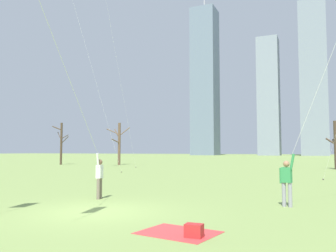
{
  "coord_description": "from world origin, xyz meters",
  "views": [
    {
      "loc": [
        6.74,
        -9.69,
        1.97
      ],
      "look_at": [
        0.0,
        6.0,
        3.18
      ],
      "focal_mm": 37.63,
      "sensor_mm": 36.0,
      "label": 1
    }
  ],
  "objects_px": {
    "kite_flyer_foreground_left_blue": "(308,124)",
    "bare_tree_rightmost": "(119,142)",
    "bare_tree_left_of_center": "(61,142)",
    "picnic_spot": "(187,231)",
    "bare_tree_center": "(336,144)",
    "kite_flyer_far_back_purple": "(78,118)"
  },
  "relations": [
    {
      "from": "kite_flyer_foreground_left_blue",
      "to": "bare_tree_rightmost",
      "type": "bearing_deg",
      "value": 130.71
    },
    {
      "from": "bare_tree_left_of_center",
      "to": "bare_tree_rightmost",
      "type": "xyz_separation_m",
      "value": [
        8.29,
        2.15,
        -0.07
      ]
    },
    {
      "from": "picnic_spot",
      "to": "bare_tree_center",
      "type": "distance_m",
      "value": 34.0
    },
    {
      "from": "bare_tree_rightmost",
      "to": "kite_flyer_far_back_purple",
      "type": "bearing_deg",
      "value": -60.99
    },
    {
      "from": "kite_flyer_foreground_left_blue",
      "to": "bare_tree_rightmost",
      "type": "distance_m",
      "value": 38.81
    },
    {
      "from": "bare_tree_left_of_center",
      "to": "bare_tree_rightmost",
      "type": "bearing_deg",
      "value": 14.56
    },
    {
      "from": "kite_flyer_far_back_purple",
      "to": "bare_tree_left_of_center",
      "type": "relative_size",
      "value": 1.67
    },
    {
      "from": "kite_flyer_foreground_left_blue",
      "to": "kite_flyer_far_back_purple",
      "type": "height_order",
      "value": "kite_flyer_foreground_left_blue"
    },
    {
      "from": "kite_flyer_foreground_left_blue",
      "to": "picnic_spot",
      "type": "xyz_separation_m",
      "value": [
        -2.57,
        -5.05,
        -2.78
      ]
    },
    {
      "from": "bare_tree_rightmost",
      "to": "picnic_spot",
      "type": "bearing_deg",
      "value": -56.58
    },
    {
      "from": "kite_flyer_far_back_purple",
      "to": "picnic_spot",
      "type": "height_order",
      "value": "kite_flyer_far_back_purple"
    },
    {
      "from": "kite_flyer_foreground_left_blue",
      "to": "picnic_spot",
      "type": "bearing_deg",
      "value": -116.95
    },
    {
      "from": "bare_tree_center",
      "to": "bare_tree_rightmost",
      "type": "xyz_separation_m",
      "value": [
        -27.3,
        0.87,
        0.43
      ]
    },
    {
      "from": "kite_flyer_foreground_left_blue",
      "to": "kite_flyer_far_back_purple",
      "type": "xyz_separation_m",
      "value": [
        -7.38,
        -2.93,
        0.23
      ]
    },
    {
      "from": "picnic_spot",
      "to": "bare_tree_rightmost",
      "type": "xyz_separation_m",
      "value": [
        -22.74,
        34.47,
        3.04
      ]
    },
    {
      "from": "picnic_spot",
      "to": "bare_tree_left_of_center",
      "type": "bearing_deg",
      "value": 133.84
    },
    {
      "from": "bare_tree_left_of_center",
      "to": "kite_flyer_far_back_purple",
      "type": "bearing_deg",
      "value": -49.02
    },
    {
      "from": "bare_tree_rightmost",
      "to": "kite_flyer_foreground_left_blue",
      "type": "bearing_deg",
      "value": -49.29
    },
    {
      "from": "picnic_spot",
      "to": "bare_tree_left_of_center",
      "type": "xyz_separation_m",
      "value": [
        -31.03,
        32.32,
        3.1
      ]
    },
    {
      "from": "kite_flyer_far_back_purple",
      "to": "bare_tree_rightmost",
      "type": "height_order",
      "value": "kite_flyer_far_back_purple"
    },
    {
      "from": "picnic_spot",
      "to": "bare_tree_rightmost",
      "type": "height_order",
      "value": "bare_tree_rightmost"
    },
    {
      "from": "kite_flyer_far_back_purple",
      "to": "bare_tree_center",
      "type": "bearing_deg",
      "value": 73.43
    }
  ]
}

